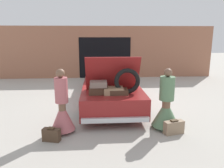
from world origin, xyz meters
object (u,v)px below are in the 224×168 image
Objects in this scene: car at (109,85)px; suitcase_beside_left_person at (52,135)px; person_right at (166,108)px; suitcase_beside_right_person at (174,127)px; person_left at (62,110)px.

car is 12.85× the size of suitcase_beside_left_person.
suitcase_beside_left_person is (-2.76, -0.51, -0.40)m from person_right.
suitcase_beside_right_person is (1.39, -2.94, -0.39)m from car.
person_right reaches higher than suitcase_beside_right_person.
car is 10.47× the size of suitcase_beside_right_person.
suitcase_beside_right_person is at bearing -159.28° from person_right.
person_left is 2.72m from suitcase_beside_right_person.
car reaches higher than person_left.
suitcase_beside_left_person is at bearing -115.38° from car.
person_right is 3.00× the size of suitcase_beside_right_person.
person_right is (2.57, 0.07, -0.02)m from person_left.
suitcase_beside_right_person is at bearing 71.85° from person_left.
car reaches higher than person_right.
car is 2.91m from person_right.
car is at bearing 115.31° from suitcase_beside_right_person.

